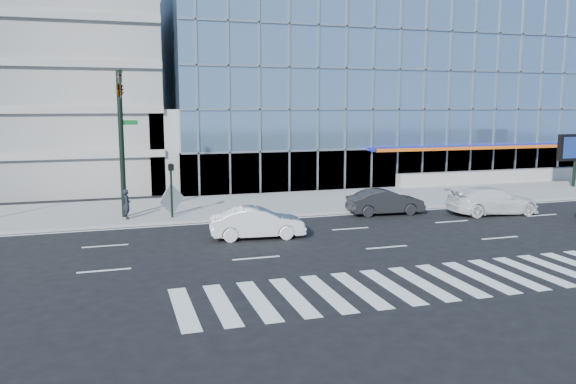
% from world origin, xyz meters
% --- Properties ---
extents(ground, '(160.00, 160.00, 0.00)m').
position_xyz_m(ground, '(0.00, 0.00, 0.00)').
color(ground, black).
rests_on(ground, ground).
extents(sidewalk, '(120.00, 8.00, 0.15)m').
position_xyz_m(sidewalk, '(0.00, 8.00, 0.07)').
color(sidewalk, gray).
rests_on(sidewalk, ground).
extents(theatre_building, '(42.00, 26.00, 15.00)m').
position_xyz_m(theatre_building, '(14.00, 26.00, 7.50)').
color(theatre_building, '#6687AA').
rests_on(theatre_building, ground).
extents(ramp_block, '(6.00, 8.00, 6.00)m').
position_xyz_m(ramp_block, '(-6.00, 18.00, 3.00)').
color(ramp_block, gray).
rests_on(ramp_block, ground).
extents(retaining_wall, '(30.00, 0.80, 1.00)m').
position_xyz_m(retaining_wall, '(24.00, 11.60, 0.65)').
color(retaining_wall, gray).
rests_on(retaining_wall, sidewalk).
extents(traffic_signal, '(1.14, 5.74, 8.00)m').
position_xyz_m(traffic_signal, '(-11.00, 4.57, 6.16)').
color(traffic_signal, black).
rests_on(traffic_signal, sidewalk).
extents(ped_signal_post, '(0.30, 0.33, 3.00)m').
position_xyz_m(ped_signal_post, '(-8.50, 4.94, 2.14)').
color(ped_signal_post, black).
rests_on(ped_signal_post, sidewalk).
extents(marquee_sign, '(3.20, 0.43, 4.00)m').
position_xyz_m(marquee_sign, '(22.00, 7.99, 3.07)').
color(marquee_sign, black).
rests_on(marquee_sign, sidewalk).
extents(white_suv, '(5.55, 2.68, 1.56)m').
position_xyz_m(white_suv, '(9.51, 1.21, 0.78)').
color(white_suv, white).
rests_on(white_suv, ground).
extents(white_sedan, '(4.62, 2.02, 1.48)m').
position_xyz_m(white_sedan, '(-5.05, -0.50, 0.74)').
color(white_sedan, silver).
rests_on(white_sedan, ground).
extents(dark_sedan, '(4.51, 1.82, 1.46)m').
position_xyz_m(dark_sedan, '(3.51, 3.00, 0.73)').
color(dark_sedan, black).
rests_on(dark_sedan, ground).
extents(pedestrian, '(0.42, 0.61, 1.63)m').
position_xyz_m(pedestrian, '(-10.87, 5.31, 0.96)').
color(pedestrian, black).
rests_on(pedestrian, sidewalk).
extents(tilted_panel, '(1.48, 1.18, 1.84)m').
position_xyz_m(tilted_panel, '(-8.45, 5.58, 1.07)').
color(tilted_panel, '#A3A3A3').
rests_on(tilted_panel, sidewalk).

